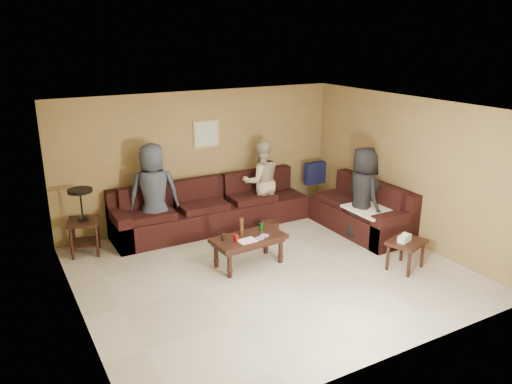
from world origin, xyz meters
TOP-DOWN VIEW (x-y plane):
  - room at (0.00, 0.00)m, footprint 5.60×5.50m
  - sectional_sofa at (0.81, 1.52)m, footprint 4.65×2.90m
  - coffee_table at (-0.17, 0.35)m, footprint 1.18×0.65m
  - end_table_left at (-2.31, 2.03)m, footprint 0.60×0.60m
  - side_table_right at (1.88, -0.94)m, footprint 0.68×0.62m
  - waste_bin at (0.64, 1.06)m, footprint 0.35×0.35m
  - wall_art at (0.10, 2.48)m, footprint 0.52×0.04m
  - person_left at (-1.12, 1.99)m, footprint 0.96×0.74m
  - person_middle at (0.98, 1.96)m, footprint 0.86×0.72m
  - person_right at (2.08, 0.32)m, footprint 0.62×0.87m

SIDE VIEW (x-z plane):
  - waste_bin at x=0.64m, z-range 0.00..0.33m
  - sectional_sofa at x=0.81m, z-range -0.16..0.81m
  - side_table_right at x=1.88m, z-range 0.10..0.71m
  - coffee_table at x=-0.17m, z-range 0.03..0.78m
  - end_table_left at x=-2.31m, z-range 0.03..1.14m
  - person_middle at x=0.98m, z-range 0.00..1.58m
  - person_right at x=2.08m, z-range 0.00..1.66m
  - person_left at x=-1.12m, z-range 0.00..1.74m
  - room at x=0.00m, z-range 0.41..2.91m
  - wall_art at x=0.10m, z-range 1.44..1.96m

